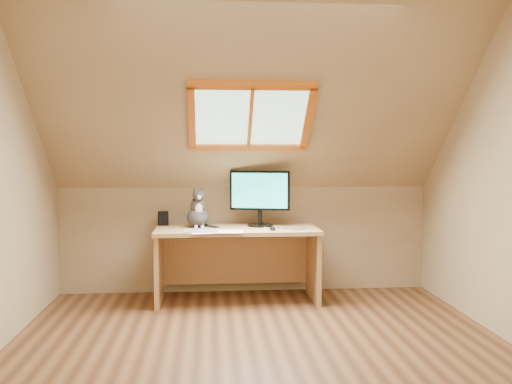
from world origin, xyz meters
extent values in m
plane|color=brown|center=(0.00, 0.00, 0.00)|extent=(3.50, 3.50, 0.00)
cube|color=tan|center=(0.00, -1.75, 1.20)|extent=(3.50, 0.02, 2.40)
cube|color=tan|center=(0.00, 1.75, 0.50)|extent=(3.50, 0.02, 1.00)
cube|color=tan|center=(0.00, 0.97, 1.70)|extent=(3.50, 1.56, 1.41)
cube|color=#B2E0CC|center=(0.00, 1.05, 1.63)|extent=(0.90, 0.53, 0.48)
cube|color=#C25A12|center=(0.00, 1.05, 1.63)|extent=(1.02, 0.64, 0.59)
cube|color=tan|center=(-0.10, 1.38, 0.64)|extent=(1.44, 0.63, 0.04)
cube|color=tan|center=(-0.79, 1.38, 0.31)|extent=(0.04, 0.57, 0.62)
cube|color=tan|center=(0.60, 1.38, 0.31)|extent=(0.04, 0.57, 0.62)
cube|color=tan|center=(-0.10, 1.67, 0.31)|extent=(1.34, 0.03, 0.44)
cylinder|color=black|center=(0.12, 1.49, 0.67)|extent=(0.23, 0.23, 0.02)
cylinder|color=black|center=(0.12, 1.49, 0.74)|extent=(0.04, 0.04, 0.13)
cube|color=black|center=(0.12, 1.49, 0.99)|extent=(0.54, 0.17, 0.36)
cube|color=#0894D6|center=(0.11, 1.46, 0.99)|extent=(0.49, 0.13, 0.32)
ellipsoid|color=#3A3633|center=(-0.45, 1.48, 0.75)|extent=(0.24, 0.27, 0.17)
ellipsoid|color=#3A3633|center=(-0.44, 1.46, 0.85)|extent=(0.15, 0.15, 0.19)
ellipsoid|color=silver|center=(-0.44, 1.41, 0.83)|extent=(0.07, 0.05, 0.11)
ellipsoid|color=#3A3633|center=(-0.44, 1.42, 0.95)|extent=(0.12, 0.11, 0.10)
sphere|color=silver|center=(-0.43, 1.38, 0.94)|extent=(0.04, 0.04, 0.04)
cone|color=#3A3633|center=(-0.47, 1.44, 1.00)|extent=(0.05, 0.05, 0.06)
cone|color=#3A3633|center=(-0.41, 1.45, 1.00)|extent=(0.05, 0.05, 0.06)
cube|color=black|center=(-0.77, 1.63, 0.72)|extent=(0.10, 0.10, 0.13)
cube|color=#B2B2B7|center=(-0.41, 1.18, 0.66)|extent=(0.29, 0.21, 0.01)
ellipsoid|color=black|center=(0.20, 1.20, 0.67)|extent=(0.06, 0.10, 0.03)
cube|color=white|center=(-0.25, 1.12, 0.66)|extent=(0.33, 0.27, 0.00)
cube|color=white|center=(-0.25, 1.12, 0.66)|extent=(0.32, 0.24, 0.00)
camera|label=1|loc=(-0.34, -3.66, 1.33)|focal=40.00mm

